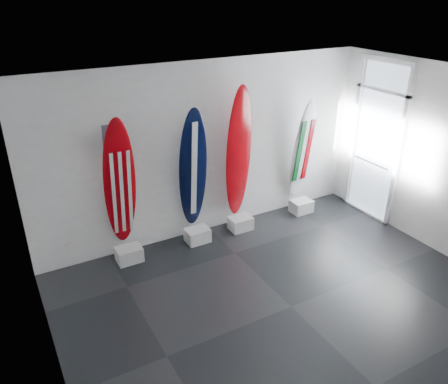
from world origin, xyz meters
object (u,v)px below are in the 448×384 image
surfboard_navy (193,170)px  surfboard_italy (302,151)px  surfboard_usa (120,184)px  surfboard_swiss (239,154)px

surfboard_navy → surfboard_italy: (2.25, 0.00, -0.07)m
surfboard_usa → surfboard_swiss: size_ratio=0.92×
surfboard_usa → surfboard_italy: bearing=1.7°
surfboard_italy → surfboard_navy: bearing=175.4°
surfboard_usa → surfboard_navy: 1.22m
surfboard_usa → surfboard_italy: surfboard_usa is taller
surfboard_swiss → surfboard_italy: surfboard_swiss is taller
surfboard_usa → surfboard_navy: (1.22, 0.00, -0.01)m
surfboard_navy → surfboard_swiss: surfboard_swiss is taller
surfboard_usa → surfboard_navy: bearing=1.7°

